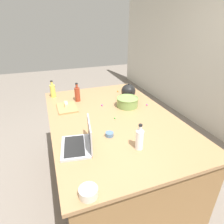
# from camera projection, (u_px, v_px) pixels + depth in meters

# --- Properties ---
(ground_plane) EXTENTS (12.00, 12.00, 0.00)m
(ground_plane) POSITION_uv_depth(u_px,v_px,m) (112.00, 180.00, 2.35)
(ground_plane) COLOR slate
(island_counter) EXTENTS (1.88, 1.24, 0.90)m
(island_counter) POSITION_uv_depth(u_px,v_px,m) (112.00, 151.00, 2.15)
(island_counter) COLOR olive
(island_counter) RESTS_ON ground
(laptop) EXTENTS (0.34, 0.28, 0.22)m
(laptop) POSITION_uv_depth(u_px,v_px,m) (80.00, 142.00, 1.47)
(laptop) COLOR #B7B7BC
(laptop) RESTS_ON island_counter
(mixing_bowl_large) EXTENTS (0.25, 0.25, 0.11)m
(mixing_bowl_large) POSITION_uv_depth(u_px,v_px,m) (127.00, 102.00, 2.15)
(mixing_bowl_large) COLOR #72934C
(mixing_bowl_large) RESTS_ON island_counter
(bottle_soy) EXTENTS (0.06, 0.06, 0.23)m
(bottle_soy) POSITION_uv_depth(u_px,v_px,m) (77.00, 94.00, 2.28)
(bottle_soy) COLOR maroon
(bottle_soy) RESTS_ON island_counter
(bottle_oil) EXTENTS (0.06, 0.06, 0.21)m
(bottle_oil) POSITION_uv_depth(u_px,v_px,m) (53.00, 91.00, 2.40)
(bottle_oil) COLOR #DBC64C
(bottle_oil) RESTS_ON island_counter
(bottle_vinegar) EXTENTS (0.06, 0.06, 0.21)m
(bottle_vinegar) POSITION_uv_depth(u_px,v_px,m) (139.00, 139.00, 1.44)
(bottle_vinegar) COLOR white
(bottle_vinegar) RESTS_ON island_counter
(kettle) EXTENTS (0.21, 0.18, 0.20)m
(kettle) POSITION_uv_depth(u_px,v_px,m) (128.00, 91.00, 2.39)
(kettle) COLOR black
(kettle) RESTS_ON island_counter
(cutting_board) EXTENTS (0.30, 0.21, 0.02)m
(cutting_board) POSITION_uv_depth(u_px,v_px,m) (67.00, 108.00, 2.12)
(cutting_board) COLOR #AD7F4C
(cutting_board) RESTS_ON island_counter
(butter_stick_left) EXTENTS (0.11, 0.04, 0.04)m
(butter_stick_left) POSITION_uv_depth(u_px,v_px,m) (66.00, 104.00, 2.14)
(butter_stick_left) COLOR #F4E58C
(butter_stick_left) RESTS_ON cutting_board
(ramekin_small) EXTENTS (0.07, 0.07, 0.04)m
(ramekin_small) POSITION_uv_depth(u_px,v_px,m) (110.00, 134.00, 1.62)
(ramekin_small) COLOR slate
(ramekin_small) RESTS_ON island_counter
(ramekin_medium) EXTENTS (0.11, 0.11, 0.05)m
(ramekin_medium) POSITION_uv_depth(u_px,v_px,m) (88.00, 192.00, 1.07)
(ramekin_medium) COLOR beige
(ramekin_medium) RESTS_ON island_counter
(candy_0) EXTENTS (0.02, 0.02, 0.02)m
(candy_0) POSITION_uv_depth(u_px,v_px,m) (102.00, 105.00, 2.18)
(candy_0) COLOR #CC3399
(candy_0) RESTS_ON island_counter
(candy_1) EXTENTS (0.02, 0.02, 0.02)m
(candy_1) POSITION_uv_depth(u_px,v_px,m) (147.00, 105.00, 2.19)
(candy_1) COLOR #CC3399
(candy_1) RESTS_ON island_counter
(candy_2) EXTENTS (0.02, 0.02, 0.02)m
(candy_2) POSITION_uv_depth(u_px,v_px,m) (115.00, 118.00, 1.90)
(candy_2) COLOR green
(candy_2) RESTS_ON island_counter
(candy_3) EXTENTS (0.02, 0.02, 0.02)m
(candy_3) POSITION_uv_depth(u_px,v_px,m) (118.00, 91.00, 2.60)
(candy_3) COLOR orange
(candy_3) RESTS_ON island_counter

